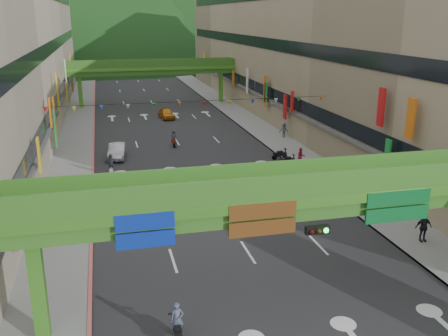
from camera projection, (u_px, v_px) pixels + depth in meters
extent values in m
cube|color=#28282B|center=(166.00, 124.00, 65.08)|extent=(18.00, 140.00, 0.02)
cube|color=gray|center=(78.00, 128.00, 62.56)|extent=(4.00, 140.00, 0.15)
cube|color=gray|center=(247.00, 120.00, 67.57)|extent=(4.00, 140.00, 0.15)
cube|color=#CC5959|center=(94.00, 127.00, 62.98)|extent=(0.20, 140.00, 0.18)
cube|color=gray|center=(233.00, 120.00, 67.13)|extent=(0.20, 140.00, 0.18)
cube|color=#9E937F|center=(0.00, 52.00, 57.98)|extent=(12.00, 95.00, 19.00)
cube|color=black|center=(59.00, 96.00, 60.91)|extent=(0.08, 90.25, 1.40)
cube|color=black|center=(54.00, 45.00, 59.15)|extent=(0.08, 90.25, 1.40)
cube|color=gray|center=(305.00, 47.00, 66.64)|extent=(12.00, 95.00, 19.00)
cube|color=black|center=(261.00, 89.00, 66.81)|extent=(0.08, 90.25, 1.40)
cube|color=black|center=(262.00, 43.00, 65.05)|extent=(0.08, 90.25, 1.40)
cube|color=#4C9E2D|center=(287.00, 196.00, 22.54)|extent=(28.00, 2.20, 0.50)
cube|color=#387223|center=(287.00, 208.00, 22.71)|extent=(28.00, 1.76, 0.70)
cube|color=#4C9E2D|center=(39.00, 292.00, 21.01)|extent=(0.60, 0.60, 4.80)
cube|color=#387223|center=(296.00, 186.00, 21.34)|extent=(28.00, 0.12, 1.10)
cube|color=#387223|center=(280.00, 172.00, 23.27)|extent=(28.00, 0.12, 1.10)
cube|color=navy|center=(145.00, 232.00, 20.23)|extent=(2.40, 0.12, 1.50)
cube|color=#593314|center=(263.00, 220.00, 21.37)|extent=(3.00, 0.12, 1.50)
cube|color=#0C5926|center=(398.00, 207.00, 22.85)|extent=(3.20, 0.12, 1.50)
cube|color=black|center=(317.00, 230.00, 21.99)|extent=(1.10, 0.28, 0.35)
cube|color=#4C9E2D|center=(152.00, 68.00, 77.34)|extent=(28.00, 2.20, 0.50)
cube|color=#387223|center=(152.00, 72.00, 77.51)|extent=(28.00, 1.76, 0.70)
cube|color=#4C9E2D|center=(80.00, 92.00, 75.81)|extent=(0.60, 0.60, 4.80)
cube|color=#4C9E2D|center=(221.00, 88.00, 80.82)|extent=(0.60, 0.60, 4.80)
cube|color=#387223|center=(152.00, 64.00, 76.14)|extent=(28.00, 0.12, 1.10)
cube|color=#387223|center=(151.00, 62.00, 78.07)|extent=(28.00, 0.12, 1.10)
ellipsoid|color=#1C4419|center=(77.00, 59.00, 163.83)|extent=(168.00, 140.00, 112.00)
ellipsoid|color=#1C4419|center=(187.00, 53.00, 191.52)|extent=(208.00, 176.00, 128.00)
cylinder|color=black|center=(192.00, 101.00, 44.70)|extent=(26.00, 0.03, 0.03)
cone|color=red|center=(46.00, 110.00, 41.92)|extent=(0.36, 0.36, 0.40)
cone|color=gold|center=(74.00, 109.00, 42.44)|extent=(0.36, 0.36, 0.40)
cone|color=#193FB2|center=(101.00, 108.00, 42.96)|extent=(0.36, 0.36, 0.40)
cone|color=silver|center=(128.00, 107.00, 43.47)|extent=(0.36, 0.36, 0.40)
cone|color=#198C33|center=(154.00, 106.00, 43.99)|extent=(0.36, 0.36, 0.40)
cone|color=orange|center=(180.00, 105.00, 44.51)|extent=(0.36, 0.36, 0.40)
cone|color=red|center=(205.00, 104.00, 45.03)|extent=(0.36, 0.36, 0.40)
cone|color=gold|center=(229.00, 103.00, 45.55)|extent=(0.36, 0.36, 0.40)
cone|color=#193FB2|center=(253.00, 102.00, 46.06)|extent=(0.36, 0.36, 0.40)
cone|color=silver|center=(276.00, 101.00, 46.58)|extent=(0.36, 0.36, 0.40)
cone|color=#198C33|center=(299.00, 100.00, 47.10)|extent=(0.36, 0.36, 0.40)
cone|color=orange|center=(321.00, 99.00, 47.62)|extent=(0.36, 0.36, 0.40)
cube|color=black|center=(178.00, 330.00, 21.49)|extent=(0.47, 1.33, 0.35)
cube|color=black|center=(177.00, 325.00, 21.42)|extent=(0.35, 0.58, 0.18)
cube|color=black|center=(174.00, 313.00, 21.84)|extent=(0.55, 0.11, 0.06)
cylinder|color=black|center=(175.00, 329.00, 22.08)|extent=(0.15, 0.51, 0.50)
imported|color=#414960|center=(177.00, 319.00, 21.33)|extent=(0.59, 0.42, 1.53)
cube|color=black|center=(201.00, 199.00, 36.85)|extent=(0.51, 1.33, 0.35)
cube|color=black|center=(201.00, 196.00, 36.77)|extent=(0.37, 0.58, 0.18)
cube|color=black|center=(200.00, 190.00, 37.22)|extent=(0.55, 0.13, 0.06)
cylinder|color=black|center=(201.00, 200.00, 37.46)|extent=(0.16, 0.51, 0.50)
cylinder|color=black|center=(202.00, 206.00, 36.41)|extent=(0.16, 0.51, 0.50)
imported|color=maroon|center=(201.00, 192.00, 36.68)|extent=(0.82, 0.67, 1.54)
cube|color=gray|center=(111.00, 172.00, 43.27)|extent=(0.35, 1.30, 0.35)
cube|color=gray|center=(111.00, 169.00, 43.20)|extent=(0.30, 0.55, 0.18)
cube|color=gray|center=(111.00, 165.00, 43.64)|extent=(0.55, 0.06, 0.06)
cylinder|color=black|center=(111.00, 174.00, 43.87)|extent=(0.10, 0.50, 0.50)
cylinder|color=black|center=(112.00, 177.00, 42.85)|extent=(0.10, 0.50, 0.50)
imported|color=#262A36|center=(111.00, 164.00, 43.06)|extent=(1.08, 0.45, 1.84)
cube|color=maroon|center=(174.00, 142.00, 53.74)|extent=(0.44, 1.32, 0.35)
cube|color=maroon|center=(174.00, 139.00, 53.67)|extent=(0.34, 0.57, 0.18)
cube|color=maroon|center=(173.00, 136.00, 54.11)|extent=(0.55, 0.10, 0.06)
cylinder|color=black|center=(174.00, 143.00, 54.35)|extent=(0.13, 0.51, 0.50)
cylinder|color=black|center=(174.00, 146.00, 53.31)|extent=(0.13, 0.51, 0.50)
imported|color=#424149|center=(174.00, 137.00, 53.58)|extent=(0.76, 0.52, 1.49)
cube|color=black|center=(306.00, 174.00, 42.72)|extent=(1.32, 0.41, 0.35)
cube|color=black|center=(306.00, 171.00, 42.65)|extent=(0.56, 0.33, 0.18)
cube|color=black|center=(313.00, 168.00, 42.67)|extent=(0.09, 0.55, 0.06)
cylinder|color=black|center=(312.00, 177.00, 42.91)|extent=(0.50, 0.12, 0.50)
cylinder|color=black|center=(300.00, 178.00, 42.71)|extent=(0.50, 0.12, 0.50)
cube|color=black|center=(297.00, 167.00, 44.76)|extent=(1.32, 0.41, 0.35)
cube|color=black|center=(297.00, 164.00, 44.69)|extent=(0.56, 0.33, 0.18)
cube|color=black|center=(303.00, 161.00, 44.72)|extent=(0.09, 0.55, 0.06)
cylinder|color=black|center=(302.00, 170.00, 44.95)|extent=(0.50, 0.12, 0.50)
cylinder|color=black|center=(291.00, 170.00, 44.75)|extent=(0.50, 0.12, 0.50)
cube|color=black|center=(288.00, 160.00, 46.81)|extent=(1.32, 0.41, 0.35)
cube|color=black|center=(288.00, 158.00, 46.73)|extent=(0.56, 0.33, 0.18)
cube|color=black|center=(294.00, 155.00, 46.76)|extent=(0.09, 0.55, 0.06)
cylinder|color=black|center=(293.00, 163.00, 46.99)|extent=(0.50, 0.12, 0.50)
cylinder|color=black|center=(282.00, 164.00, 46.79)|extent=(0.50, 0.12, 0.50)
cube|color=black|center=(280.00, 154.00, 48.85)|extent=(1.32, 0.41, 0.35)
cube|color=black|center=(280.00, 152.00, 48.78)|extent=(0.56, 0.33, 0.18)
cube|color=black|center=(285.00, 149.00, 48.80)|extent=(0.09, 0.55, 0.06)
cylinder|color=black|center=(285.00, 157.00, 49.04)|extent=(0.50, 0.12, 0.50)
cylinder|color=black|center=(274.00, 157.00, 48.84)|extent=(0.50, 0.12, 0.50)
imported|color=#BAB8C1|center=(117.00, 151.00, 49.40)|extent=(2.04, 4.61, 1.47)
imported|color=orange|center=(166.00, 113.00, 68.43)|extent=(2.08, 4.28, 1.41)
imported|color=#9C1A3E|center=(301.00, 158.00, 46.49)|extent=(0.82, 0.66, 1.63)
imported|color=black|center=(423.00, 230.00, 30.73)|extent=(1.11, 0.52, 1.84)
imported|color=#2D3C4E|center=(284.00, 131.00, 57.27)|extent=(0.85, 0.64, 1.64)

